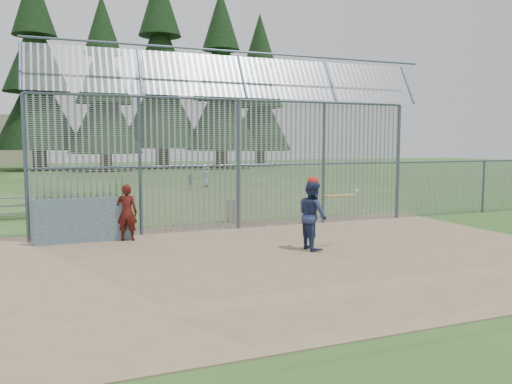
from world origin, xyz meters
name	(u,v)px	position (x,y,z in m)	size (l,w,h in m)	color
ground	(285,251)	(0.00, 0.00, 0.00)	(120.00, 120.00, 0.00)	#2D511E
dirt_infield	(294,255)	(0.00, -0.50, 0.01)	(14.00, 10.00, 0.02)	#756047
dugout_wall	(84,220)	(-4.60, 2.90, 0.62)	(2.50, 0.12, 1.20)	#38566B
batter	(312,215)	(0.71, -0.08, 0.88)	(0.84, 0.65, 1.72)	navy
onlooker	(127,212)	(-3.49, 2.77, 0.79)	(0.56, 0.37, 1.55)	maroon
bg_kid_standing	(206,176)	(3.04, 18.05, 0.70)	(0.69, 0.45, 1.41)	slate
bg_kid_seated	(191,181)	(1.88, 17.09, 0.48)	(0.56, 0.23, 0.96)	slate
batting_gear	(318,184)	(0.85, -0.10, 1.65)	(1.48, 0.36, 0.55)	#AF1F17
trash_can	(233,211)	(0.27, 4.77, 0.38)	(0.56, 0.56, 0.82)	gray
backstop_fence	(292,153)	(1.81, 3.43, 2.36)	(20.09, 0.81, 5.30)	#47566B
conifer_row	(131,62)	(1.93, 41.51, 10.83)	(38.48, 12.26, 20.20)	#332319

